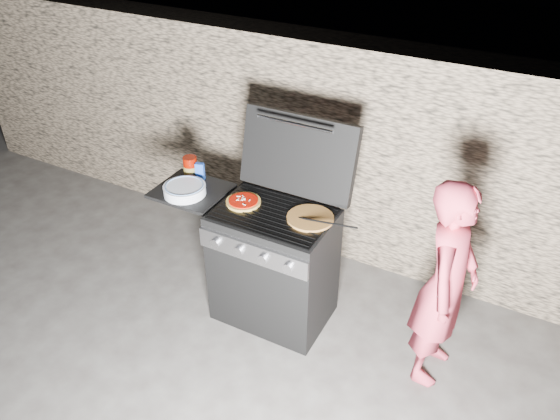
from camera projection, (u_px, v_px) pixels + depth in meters
The scene contains 10 objects.
ground at pixel (274, 312), 4.14m from camera, with size 50.00×50.00×0.00m, color #393431.
stone_wall at pixel (335, 150), 4.42m from camera, with size 8.00×0.35×1.80m, color tan.
gas_grill at pixel (244, 256), 3.99m from camera, with size 1.34×0.79×0.91m, color black, non-canonical shape.
pizza_topped at pixel (243, 201), 3.73m from camera, with size 0.24×0.24×0.03m, color tan, non-canonical shape.
pizza_plain at pixel (310, 218), 3.57m from camera, with size 0.31×0.31×0.02m, color #B68438.
sauce_jar at pixel (190, 167), 4.02m from camera, with size 0.10×0.10×0.16m, color #770C00.
blue_carton at pixel (200, 171), 3.99m from camera, with size 0.06×0.04×0.13m, color blue.
plate_stack at pixel (185, 190), 3.83m from camera, with size 0.30×0.30×0.07m, color white.
person at pixel (446, 285), 3.32m from camera, with size 0.53×0.35×1.44m, color #CB3B4F.
tongs at pixel (324, 222), 3.47m from camera, with size 0.01×0.01×0.46m, color black.
Camera 1 is at (1.45, -2.64, 2.94)m, focal length 35.00 mm.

